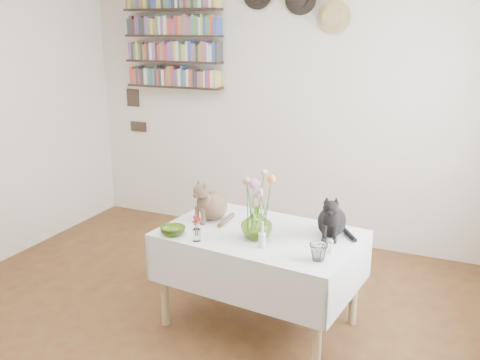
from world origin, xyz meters
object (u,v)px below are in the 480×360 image
at_px(black_cat, 332,214).
at_px(bookshelf_unit, 173,40).
at_px(dining_table, 260,256).
at_px(flower_vase, 257,223).
at_px(tabby_cat, 213,198).

distance_m(black_cat, bookshelf_unit, 2.63).
relative_size(dining_table, flower_vase, 6.44).
height_order(dining_table, tabby_cat, tabby_cat).
bearing_deg(black_cat, flower_vase, -158.29).
height_order(black_cat, bookshelf_unit, bookshelf_unit).
xyz_separation_m(tabby_cat, black_cat, (0.83, 0.04, -0.00)).
xyz_separation_m(dining_table, flower_vase, (0.02, -0.10, 0.27)).
distance_m(dining_table, tabby_cat, 0.52).
xyz_separation_m(dining_table, black_cat, (0.44, 0.14, 0.32)).
bearing_deg(flower_vase, bookshelf_unit, 133.19).
bearing_deg(black_cat, bookshelf_unit, 136.06).
height_order(flower_vase, bookshelf_unit, bookshelf_unit).
xyz_separation_m(tabby_cat, bookshelf_unit, (-1.14, 1.45, 1.01)).
bearing_deg(dining_table, tabby_cat, 165.26).
height_order(dining_table, black_cat, black_cat).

